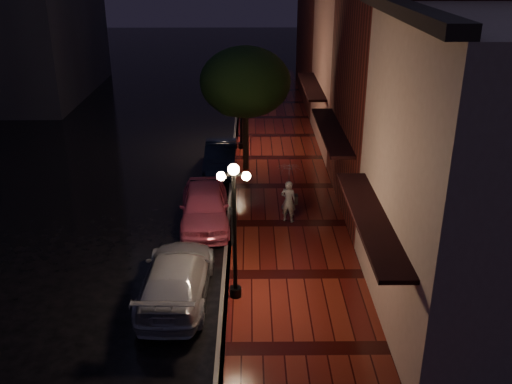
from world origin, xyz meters
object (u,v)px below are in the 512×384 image
(silver_car, at_px, (176,277))
(parking_meter, at_px, (232,223))
(streetlamp_far, at_px, (241,103))
(navy_car, at_px, (221,157))
(woman_with_umbrella, at_px, (289,184))
(streetlamp_near, at_px, (234,224))
(pink_car, at_px, (205,206))
(street_tree, at_px, (245,84))

(silver_car, height_order, parking_meter, parking_meter)
(streetlamp_far, bearing_deg, navy_car, -107.96)
(woman_with_umbrella, bearing_deg, navy_car, -41.77)
(streetlamp_near, height_order, navy_car, streetlamp_near)
(pink_car, height_order, parking_meter, parking_meter)
(street_tree, bearing_deg, streetlamp_far, 94.91)
(street_tree, distance_m, parking_meter, 8.41)
(silver_car, bearing_deg, streetlamp_far, -95.98)
(pink_car, xyz_separation_m, parking_meter, (1.11, -2.03, 0.27))
(pink_car, bearing_deg, navy_car, 82.60)
(navy_car, bearing_deg, street_tree, -3.02)
(pink_car, height_order, silver_car, pink_car)
(streetlamp_near, relative_size, pink_car, 0.94)
(streetlamp_far, relative_size, pink_car, 0.94)
(navy_car, relative_size, woman_with_umbrella, 1.78)
(woman_with_umbrella, bearing_deg, pink_car, 20.88)
(parking_meter, bearing_deg, pink_car, 129.26)
(street_tree, bearing_deg, pink_car, -105.27)
(streetlamp_far, bearing_deg, street_tree, -85.09)
(streetlamp_far, relative_size, navy_car, 1.03)
(street_tree, xyz_separation_m, parking_meter, (-0.46, -7.77, -3.20))
(pink_car, distance_m, silver_car, 5.11)
(streetlamp_far, distance_m, silver_car, 14.07)
(parking_meter, bearing_deg, woman_with_umbrella, 53.19)
(woman_with_umbrella, bearing_deg, streetlamp_near, 91.67)
(streetlamp_near, bearing_deg, street_tree, 88.65)
(woman_with_umbrella, bearing_deg, streetlamp_far, -55.51)
(streetlamp_near, relative_size, navy_car, 1.03)
(silver_car, bearing_deg, street_tree, -99.34)
(silver_car, bearing_deg, pink_car, -94.15)
(streetlamp_near, bearing_deg, woman_with_umbrella, 69.55)
(streetlamp_near, xyz_separation_m, streetlamp_far, (0.00, 14.00, 0.00))
(woman_with_umbrella, distance_m, parking_meter, 2.97)
(streetlamp_near, bearing_deg, streetlamp_far, 90.00)
(streetlamp_far, height_order, navy_car, streetlamp_far)
(street_tree, relative_size, woman_with_umbrella, 2.46)
(pink_car, height_order, woman_with_umbrella, woman_with_umbrella)
(streetlamp_far, height_order, pink_car, streetlamp_far)
(navy_car, relative_size, parking_meter, 2.83)
(streetlamp_near, bearing_deg, parking_meter, 93.55)
(streetlamp_near, relative_size, silver_car, 0.87)
(street_tree, bearing_deg, navy_car, 176.32)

